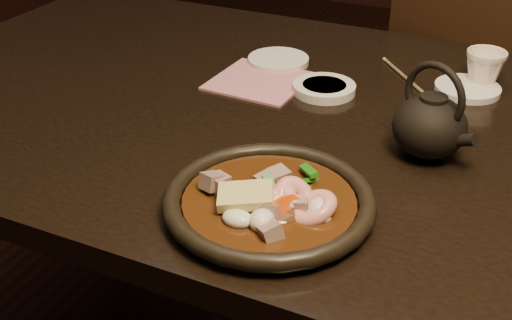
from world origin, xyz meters
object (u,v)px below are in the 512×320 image
at_px(teapot, 430,123).
at_px(plate, 269,202).
at_px(chair, 474,137).
at_px(tea_cup, 485,67).
at_px(table, 303,150).

bearing_deg(teapot, plate, -99.13).
xyz_separation_m(chair, teapot, (-0.02, -0.63, 0.33)).
bearing_deg(plate, teapot, 56.01).
xyz_separation_m(tea_cup, teapot, (-0.04, -0.30, 0.02)).
bearing_deg(tea_cup, chair, 92.95).
bearing_deg(plate, chair, 78.67).
xyz_separation_m(table, plate, (0.06, -0.29, 0.09)).
relative_size(tea_cup, teapot, 0.49).
xyz_separation_m(table, tea_cup, (0.25, 0.23, 0.11)).
bearing_deg(table, chair, 67.29).
bearing_deg(teapot, table, -172.21).
distance_m(plate, tea_cup, 0.56).
relative_size(chair, plate, 3.16).
distance_m(table, chair, 0.65).
xyz_separation_m(chair, tea_cup, (0.02, -0.33, 0.31)).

